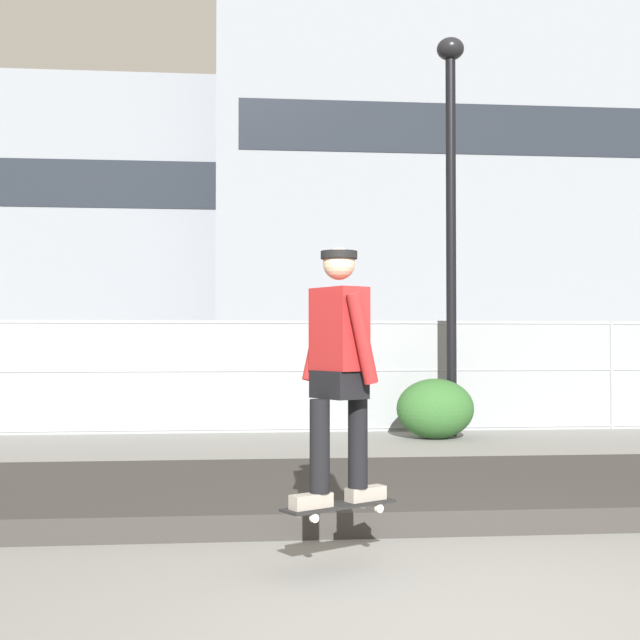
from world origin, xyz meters
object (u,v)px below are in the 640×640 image
Objects in this scene: shrub_left at (435,409)px; parked_car_mid at (340,373)px; skater at (339,359)px; parked_car_near at (55,374)px; street_lamp at (451,185)px; skateboard at (339,506)px.

parked_car_mid is at bearing 100.80° from shrub_left.
skater reaches higher than parked_car_near.
shrub_left is at bearing -79.20° from parked_car_mid.
street_lamp is at bearing -31.37° from parked_car_near.
skateboard is 0.66× the size of shrub_left.
skater reaches higher than parked_car_mid.
street_lamp is (2.71, 7.72, 3.57)m from skateboard.
skateboard is at bearing -26.57° from skater.
skateboard is 12.24m from parked_car_mid.
parked_car_mid is at bearing 83.30° from skater.
skater is 1.39× the size of shrub_left.
skater is 12.85m from parked_car_near.
skateboard is 0.48× the size of skater.
skater is (-0.00, 0.00, 0.95)m from skateboard.
parked_car_near is 5.84m from parked_car_mid.
skateboard is at bearing -109.34° from street_lamp.
street_lamp reaches higher than skater.
street_lamp reaches higher than shrub_left.
shrub_left is at bearing -132.12° from street_lamp.
skateboard is 0.17× the size of parked_car_mid.
skater is at bearing -109.34° from street_lamp.
skateboard is 12.85m from parked_car_near.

